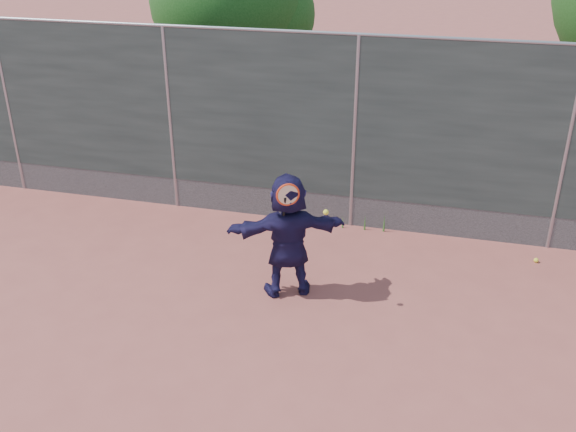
# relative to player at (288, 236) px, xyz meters

# --- Properties ---
(ground) EXTENTS (80.00, 80.00, 0.00)m
(ground) POSITION_rel_player_xyz_m (0.48, -1.33, -0.83)
(ground) COLOR #9E4C42
(ground) RESTS_ON ground
(player) EXTENTS (1.61, 1.07, 1.67)m
(player) POSITION_rel_player_xyz_m (0.00, 0.00, 0.00)
(player) COLOR #1B163E
(player) RESTS_ON ground
(ball_ground) EXTENTS (0.07, 0.07, 0.07)m
(ball_ground) POSITION_rel_player_xyz_m (3.27, 1.63, -0.80)
(ball_ground) COLOR yellow
(ball_ground) RESTS_ON ground
(fence) EXTENTS (20.00, 0.06, 3.03)m
(fence) POSITION_rel_player_xyz_m (0.48, 2.17, 0.75)
(fence) COLOR #38423D
(fence) RESTS_ON ground
(swing_action) EXTENTS (0.64, 0.16, 0.51)m
(swing_action) POSITION_rel_player_xyz_m (0.09, -0.20, 0.63)
(swing_action) COLOR red
(swing_action) RESTS_ON ground
(tree_left) EXTENTS (3.15, 3.00, 4.53)m
(tree_left) POSITION_rel_player_xyz_m (-2.37, 5.22, 2.11)
(tree_left) COLOR #382314
(tree_left) RESTS_ON ground
(weed_clump) EXTENTS (0.68, 0.07, 0.30)m
(weed_clump) POSITION_rel_player_xyz_m (0.77, 2.05, -0.70)
(weed_clump) COLOR #387226
(weed_clump) RESTS_ON ground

